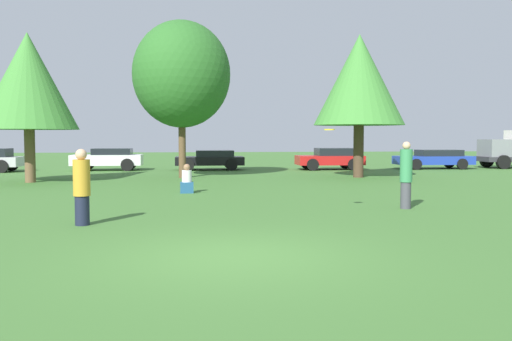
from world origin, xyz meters
TOP-DOWN VIEW (x-y plane):
  - ground_plane at (0.00, 0.00)m, footprint 120.00×120.00m
  - person_thrower at (-3.05, 3.56)m, footprint 0.37×0.37m
  - person_catcher at (5.14, 5.41)m, footprint 0.33×0.33m
  - frisbee at (2.79, 4.59)m, footprint 0.26×0.26m
  - bystander_sitting at (-0.79, 10.34)m, footprint 0.45×0.38m
  - tree_0 at (-7.46, 15.60)m, footprint 4.09×4.09m
  - tree_1 at (-1.04, 17.45)m, footprint 4.58×4.58m
  - tree_2 at (7.34, 16.78)m, footprint 4.30×4.30m
  - parked_car_white at (-5.38, 23.80)m, footprint 3.98×1.95m
  - parked_car_black at (0.53, 23.58)m, footprint 3.98×2.07m
  - parked_car_red at (7.57, 22.96)m, footprint 3.88×2.00m
  - parked_car_blue at (14.00, 22.97)m, footprint 4.59×1.91m

SIDE VIEW (x-z plane):
  - ground_plane at x=0.00m, z-range 0.00..0.00m
  - bystander_sitting at x=-0.79m, z-range -0.10..0.91m
  - parked_car_black at x=0.53m, z-range 0.05..1.20m
  - parked_car_blue at x=14.00m, z-range 0.05..1.20m
  - parked_car_red at x=7.57m, z-range 0.04..1.32m
  - parked_car_white at x=-5.38m, z-range 0.06..1.33m
  - person_thrower at x=-3.05m, z-range 0.00..1.69m
  - person_catcher at x=5.14m, z-range 0.01..1.84m
  - frisbee at x=2.79m, z-range 2.12..2.15m
  - tree_0 at x=-7.46m, z-range 1.11..7.46m
  - tree_2 at x=7.34m, z-range 1.23..8.02m
  - tree_1 at x=-1.04m, z-range 1.17..8.55m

